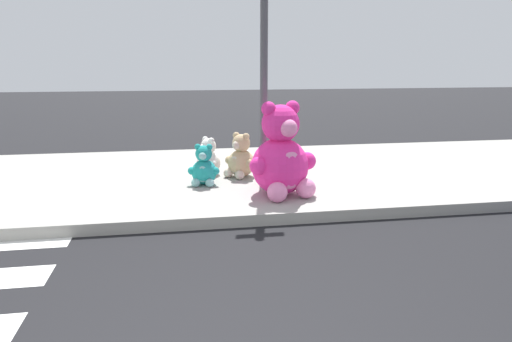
% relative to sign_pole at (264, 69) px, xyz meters
% --- Properties ---
extents(sidewalk, '(28.00, 4.40, 0.15)m').
position_rel_sign_pole_xyz_m(sidewalk, '(-1.00, 0.80, -1.77)').
color(sidewalk, '#9E9B93').
rests_on(sidewalk, ground_plane).
extents(sign_pole, '(0.56, 0.11, 3.20)m').
position_rel_sign_pole_xyz_m(sign_pole, '(0.00, 0.00, 0.00)').
color(sign_pole, '#4C4C51').
rests_on(sign_pole, sidewalk).
extents(plush_pink_large, '(0.97, 0.91, 1.29)m').
position_rel_sign_pole_xyz_m(plush_pink_large, '(0.14, -0.59, -1.18)').
color(plush_pink_large, '#F22D93').
rests_on(plush_pink_large, sidewalk).
extents(plush_white, '(0.45, 0.43, 0.62)m').
position_rel_sign_pole_xyz_m(plush_white, '(-0.79, 0.72, -1.45)').
color(plush_white, white).
rests_on(plush_white, sidewalk).
extents(plush_teal, '(0.47, 0.43, 0.62)m').
position_rel_sign_pole_xyz_m(plush_teal, '(-0.88, 0.12, -1.45)').
color(plush_teal, teal).
rests_on(plush_teal, sidewalk).
extents(plush_tan, '(0.51, 0.51, 0.71)m').
position_rel_sign_pole_xyz_m(plush_tan, '(-0.28, 0.51, -1.41)').
color(plush_tan, tan).
rests_on(plush_tan, sidewalk).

